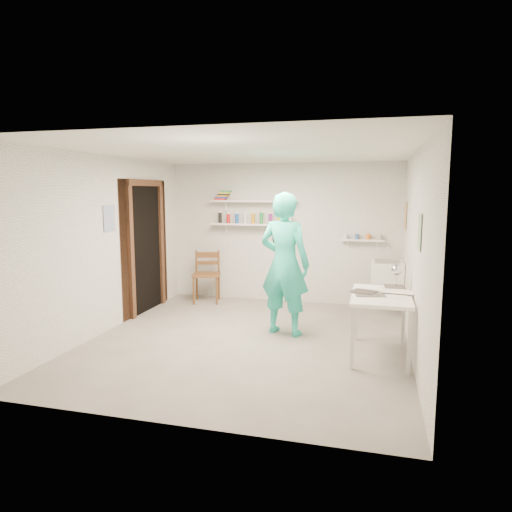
% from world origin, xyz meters
% --- Properties ---
extents(floor, '(4.00, 4.50, 0.02)m').
position_xyz_m(floor, '(0.00, 0.00, -0.01)').
color(floor, slate).
rests_on(floor, ground).
extents(ceiling, '(4.00, 4.50, 0.02)m').
position_xyz_m(ceiling, '(0.00, 0.00, 2.41)').
color(ceiling, silver).
rests_on(ceiling, wall_back).
extents(wall_back, '(4.00, 0.02, 2.40)m').
position_xyz_m(wall_back, '(0.00, 2.26, 1.20)').
color(wall_back, silver).
rests_on(wall_back, ground).
extents(wall_front, '(4.00, 0.02, 2.40)m').
position_xyz_m(wall_front, '(0.00, -2.26, 1.20)').
color(wall_front, silver).
rests_on(wall_front, ground).
extents(wall_left, '(0.02, 4.50, 2.40)m').
position_xyz_m(wall_left, '(-2.01, 0.00, 1.20)').
color(wall_left, silver).
rests_on(wall_left, ground).
extents(wall_right, '(0.02, 4.50, 2.40)m').
position_xyz_m(wall_right, '(2.01, 0.00, 1.20)').
color(wall_right, silver).
rests_on(wall_right, ground).
extents(doorway_recess, '(0.02, 0.90, 2.00)m').
position_xyz_m(doorway_recess, '(-1.99, 1.05, 1.00)').
color(doorway_recess, black).
rests_on(doorway_recess, wall_left).
extents(corridor_box, '(1.40, 1.50, 2.10)m').
position_xyz_m(corridor_box, '(-2.70, 1.05, 1.05)').
color(corridor_box, brown).
rests_on(corridor_box, ground).
extents(door_lintel, '(0.06, 1.05, 0.10)m').
position_xyz_m(door_lintel, '(-1.97, 1.05, 2.05)').
color(door_lintel, brown).
rests_on(door_lintel, wall_left).
extents(door_jamb_near, '(0.06, 0.10, 2.00)m').
position_xyz_m(door_jamb_near, '(-1.97, 0.55, 1.00)').
color(door_jamb_near, brown).
rests_on(door_jamb_near, ground).
extents(door_jamb_far, '(0.06, 0.10, 2.00)m').
position_xyz_m(door_jamb_far, '(-1.97, 1.55, 1.00)').
color(door_jamb_far, brown).
rests_on(door_jamb_far, ground).
extents(shelf_lower, '(1.50, 0.22, 0.03)m').
position_xyz_m(shelf_lower, '(-0.50, 2.13, 1.35)').
color(shelf_lower, white).
rests_on(shelf_lower, wall_back).
extents(shelf_upper, '(1.50, 0.22, 0.03)m').
position_xyz_m(shelf_upper, '(-0.50, 2.13, 1.75)').
color(shelf_upper, white).
rests_on(shelf_upper, wall_back).
extents(ledge_shelf, '(0.70, 0.14, 0.03)m').
position_xyz_m(ledge_shelf, '(1.35, 2.17, 1.12)').
color(ledge_shelf, white).
rests_on(ledge_shelf, wall_back).
extents(poster_left, '(0.01, 0.28, 0.36)m').
position_xyz_m(poster_left, '(-1.99, 0.05, 1.55)').
color(poster_left, '#334C7F').
rests_on(poster_left, wall_left).
extents(poster_right_a, '(0.01, 0.34, 0.42)m').
position_xyz_m(poster_right_a, '(1.99, 1.80, 1.55)').
color(poster_right_a, '#995933').
rests_on(poster_right_a, wall_right).
extents(poster_right_b, '(0.01, 0.30, 0.38)m').
position_xyz_m(poster_right_b, '(1.99, -0.55, 1.50)').
color(poster_right_b, '#3F724C').
rests_on(poster_right_b, wall_right).
extents(belfast_sink, '(0.48, 0.60, 0.30)m').
position_xyz_m(belfast_sink, '(1.75, 1.70, 0.70)').
color(belfast_sink, white).
rests_on(belfast_sink, wall_right).
extents(man, '(0.78, 0.61, 1.91)m').
position_xyz_m(man, '(0.39, 0.40, 0.95)').
color(man, '#2AD3B9').
rests_on(man, ground).
extents(wall_clock, '(0.34, 0.11, 0.34)m').
position_xyz_m(wall_clock, '(0.34, 0.61, 1.27)').
color(wall_clock, beige).
rests_on(wall_clock, man).
extents(wooden_chair, '(0.54, 0.53, 0.97)m').
position_xyz_m(wooden_chair, '(-1.26, 1.81, 0.49)').
color(wooden_chair, brown).
rests_on(wooden_chair, ground).
extents(work_table, '(0.66, 1.10, 0.74)m').
position_xyz_m(work_table, '(1.64, -0.15, 0.37)').
color(work_table, white).
rests_on(work_table, ground).
extents(desk_lamp, '(0.14, 0.14, 0.14)m').
position_xyz_m(desk_lamp, '(1.82, 0.29, 0.96)').
color(desk_lamp, silver).
rests_on(desk_lamp, work_table).
extents(spray_cans, '(1.31, 0.06, 0.17)m').
position_xyz_m(spray_cans, '(-0.50, 2.13, 1.45)').
color(spray_cans, black).
rests_on(spray_cans, shelf_lower).
extents(book_stack, '(0.28, 0.14, 0.17)m').
position_xyz_m(book_stack, '(-1.05, 2.13, 1.85)').
color(book_stack, red).
rests_on(book_stack, shelf_upper).
extents(ledge_pots, '(0.48, 0.07, 0.09)m').
position_xyz_m(ledge_pots, '(1.35, 2.17, 1.18)').
color(ledge_pots, silver).
rests_on(ledge_pots, ledge_shelf).
extents(papers, '(0.30, 0.22, 0.03)m').
position_xyz_m(papers, '(1.64, -0.15, 0.75)').
color(papers, silver).
rests_on(papers, work_table).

